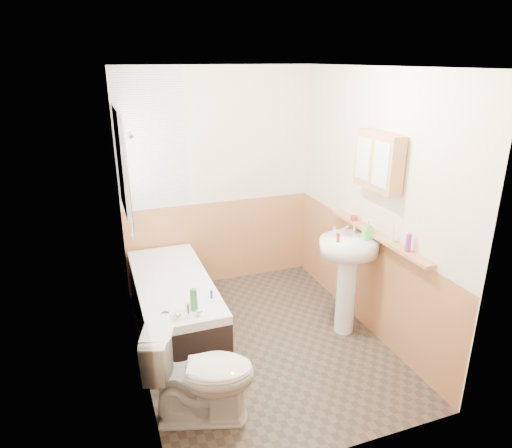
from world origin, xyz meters
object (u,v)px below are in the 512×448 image
object	(u,v)px
bathtub	(174,303)
toilet	(201,374)
pine_shelf	(377,235)
medicine_cabinet	(378,161)
sink	(348,266)

from	to	relation	value
bathtub	toilet	world-z (taller)	toilet
toilet	pine_shelf	size ratio (longest dim) A/B	0.54
toilet	medicine_cabinet	distance (m)	2.29
toilet	medicine_cabinet	world-z (taller)	medicine_cabinet
medicine_cabinet	pine_shelf	bearing A→B (deg)	-54.13
bathtub	sink	bearing A→B (deg)	-21.13
pine_shelf	sink	bearing A→B (deg)	148.73
sink	pine_shelf	distance (m)	0.41
pine_shelf	bathtub	bearing A→B (deg)	157.64
bathtub	pine_shelf	xyz separation A→B (m)	(1.77, -0.73, 0.75)
bathtub	medicine_cabinet	xyz separation A→B (m)	(1.74, -0.69, 1.43)
sink	medicine_cabinet	size ratio (longest dim) A/B	2.01
bathtub	pine_shelf	size ratio (longest dim) A/B	1.14
pine_shelf	medicine_cabinet	xyz separation A→B (m)	(-0.03, 0.04, 0.68)
bathtub	toilet	distance (m)	1.28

